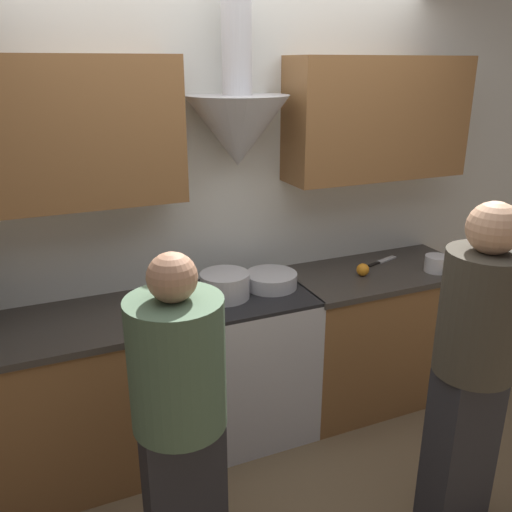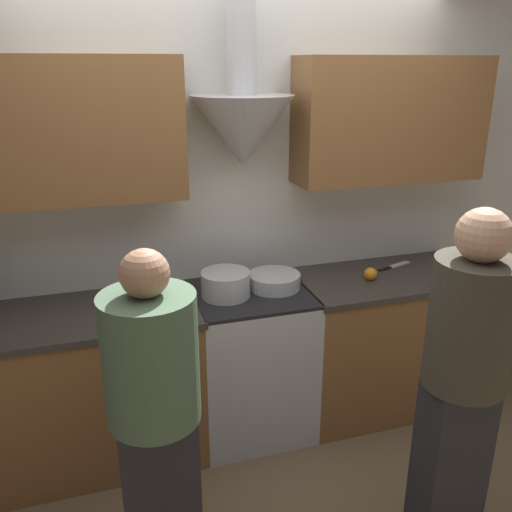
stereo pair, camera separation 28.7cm
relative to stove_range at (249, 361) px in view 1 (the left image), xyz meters
name	(u,v)px [view 1 (the left image)]	position (x,y,z in m)	size (l,w,h in m)	color
ground_plane	(272,458)	(0.00, -0.33, -0.45)	(12.00, 12.00, 0.00)	brown
wall_back	(219,182)	(-0.07, 0.26, 1.03)	(8.40, 0.56, 2.60)	silver
counter_left	(57,405)	(-1.08, 0.00, 0.00)	(1.53, 0.62, 0.89)	brown
counter_right	(375,333)	(0.89, 0.00, 0.00)	(1.15, 0.62, 0.89)	brown
stove_range	(249,361)	(0.00, 0.00, 0.00)	(0.65, 0.60, 0.89)	silver
stock_pot	(225,285)	(-0.15, -0.01, 0.51)	(0.27, 0.27, 0.14)	silver
mixing_bowl	(271,280)	(0.15, 0.02, 0.48)	(0.30, 0.30, 0.08)	silver
orange_fruit	(363,270)	(0.73, -0.04, 0.48)	(0.08, 0.08, 0.08)	orange
saucepan	(436,264)	(1.19, -0.16, 0.49)	(0.14, 0.14, 0.10)	silver
chefs_knife	(382,261)	(0.99, 0.11, 0.45)	(0.27, 0.11, 0.01)	silver
person_foreground_left	(180,422)	(-0.65, -0.89, 0.37)	(0.36, 0.36, 1.50)	#28282D
person_foreground_right	(473,365)	(0.59, -1.09, 0.44)	(0.34, 0.34, 1.61)	#28282D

